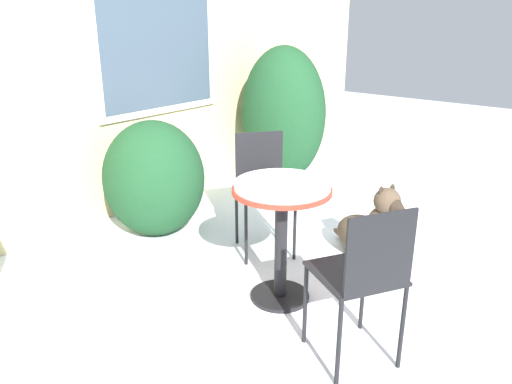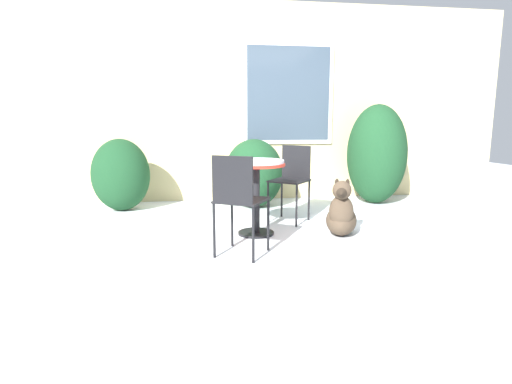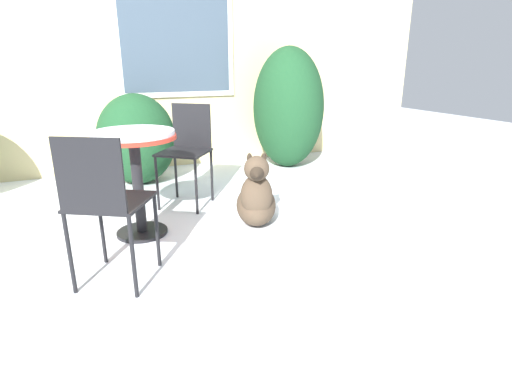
{
  "view_description": "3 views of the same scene",
  "coord_description": "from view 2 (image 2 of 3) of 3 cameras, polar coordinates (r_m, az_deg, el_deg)",
  "views": [
    {
      "loc": [
        -2.62,
        -1.54,
        1.77
      ],
      "look_at": [
        0.0,
        0.6,
        0.55
      ],
      "focal_mm": 35.0,
      "sensor_mm": 36.0,
      "label": 1
    },
    {
      "loc": [
        -0.9,
        -3.97,
        1.17
      ],
      "look_at": [
        -0.31,
        0.15,
        0.46
      ],
      "focal_mm": 28.0,
      "sensor_mm": 36.0,
      "label": 2
    },
    {
      "loc": [
        -0.61,
        -2.82,
        1.27
      ],
      "look_at": [
        0.6,
        0.01,
        0.26
      ],
      "focal_mm": 28.0,
      "sensor_mm": 36.0,
      "label": 3
    }
  ],
  "objects": [
    {
      "name": "ground_plane",
      "position": [
        4.24,
        4.42,
        -6.38
      ],
      "size": [
        16.0,
        16.0,
        0.0
      ],
      "primitive_type": "plane",
      "color": "silver"
    },
    {
      "name": "house_wall",
      "position": [
        6.25,
        0.39,
        12.66
      ],
      "size": [
        8.0,
        0.1,
        2.97
      ],
      "color": "#D1BC84",
      "rests_on": "ground_plane"
    },
    {
      "name": "shrub_left",
      "position": [
        5.72,
        -18.74,
        2.33
      ],
      "size": [
        0.77,
        0.69,
        0.98
      ],
      "color": "#194223",
      "rests_on": "ground_plane"
    },
    {
      "name": "shrub_middle",
      "position": [
        5.65,
        -0.29,
        2.69
      ],
      "size": [
        0.82,
        0.84,
        0.96
      ],
      "color": "#194223",
      "rests_on": "ground_plane"
    },
    {
      "name": "shrub_right",
      "position": [
        6.18,
        16.84,
        5.18
      ],
      "size": [
        0.85,
        0.94,
        1.46
      ],
      "color": "#194223",
      "rests_on": "ground_plane"
    },
    {
      "name": "patio_table",
      "position": [
        4.2,
        0.0,
        2.18
      ],
      "size": [
        0.61,
        0.61,
        0.8
      ],
      "color": "black",
      "rests_on": "ground_plane"
    },
    {
      "name": "patio_chair_near_table",
      "position": [
        4.85,
        5.09,
        2.05
      ],
      "size": [
        0.57,
        0.57,
        0.91
      ],
      "rotation": [
        0.0,
        0.0,
        -0.66
      ],
      "color": "black",
      "rests_on": "ground_plane"
    },
    {
      "name": "patio_chair_far_side",
      "position": [
        3.5,
        -2.51,
        -0.9
      ],
      "size": [
        0.56,
        0.56,
        0.91
      ],
      "rotation": [
        0.0,
        0.0,
        2.62
      ],
      "color": "black",
      "rests_on": "ground_plane"
    },
    {
      "name": "dog",
      "position": [
        4.31,
        12.08,
        -3.29
      ],
      "size": [
        0.5,
        0.74,
        0.63
      ],
      "rotation": [
        0.0,
        0.0,
        -0.38
      ],
      "color": "#4C3D2D",
      "rests_on": "ground_plane"
    }
  ]
}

